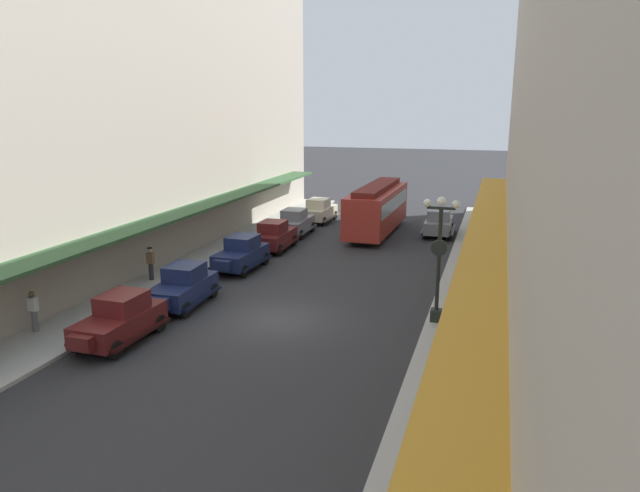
# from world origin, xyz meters

# --- Properties ---
(ground_plane) EXTENTS (200.00, 200.00, 0.00)m
(ground_plane) POSITION_xyz_m (0.00, 0.00, 0.00)
(ground_plane) COLOR #2D2D30
(sidewalk_left) EXTENTS (3.00, 60.00, 0.15)m
(sidewalk_left) POSITION_xyz_m (-7.50, 0.00, 0.07)
(sidewalk_left) COLOR #B7B5AD
(sidewalk_left) RESTS_ON ground
(sidewalk_right) EXTENTS (3.00, 60.00, 0.15)m
(sidewalk_right) POSITION_xyz_m (7.50, 0.00, 0.07)
(sidewalk_right) COLOR #B7B5AD
(sidewalk_right) RESTS_ON ground
(building_row_left) EXTENTS (4.30, 60.00, 20.21)m
(building_row_left) POSITION_xyz_m (-10.23, 0.00, 10.10)
(building_row_left) COLOR #B2A899
(building_row_left) RESTS_ON ground
(building_row_right) EXTENTS (4.30, 60.00, 19.35)m
(building_row_right) POSITION_xyz_m (10.23, 0.00, 9.67)
(building_row_right) COLOR #B2A899
(building_row_right) RESTS_ON ground
(parked_car_0) EXTENTS (2.23, 4.29, 1.84)m
(parked_car_0) POSITION_xyz_m (-4.81, 15.70, 0.94)
(parked_car_0) COLOR slate
(parked_car_0) RESTS_ON ground
(parked_car_1) EXTENTS (2.24, 4.29, 1.84)m
(parked_car_1) POSITION_xyz_m (-4.70, 6.62, 0.94)
(parked_car_1) COLOR #19234C
(parked_car_1) RESTS_ON ground
(parked_car_2) EXTENTS (2.28, 4.31, 1.84)m
(parked_car_2) POSITION_xyz_m (-4.56, 20.57, 0.94)
(parked_car_2) COLOR beige
(parked_car_2) RESTS_ON ground
(parked_car_3) EXTENTS (2.22, 4.29, 1.84)m
(parked_car_3) POSITION_xyz_m (4.71, 18.45, 0.94)
(parked_car_3) COLOR slate
(parked_car_3) RESTS_ON ground
(parked_car_4) EXTENTS (2.21, 4.29, 1.84)m
(parked_car_4) POSITION_xyz_m (-4.63, 11.33, 0.94)
(parked_car_4) COLOR #591919
(parked_car_4) RESTS_ON ground
(parked_car_5) EXTENTS (2.28, 4.31, 1.84)m
(parked_car_5) POSITION_xyz_m (-4.71, 0.45, 0.94)
(parked_car_5) COLOR #19234C
(parked_car_5) RESTS_ON ground
(parked_car_6) EXTENTS (2.20, 4.28, 1.84)m
(parked_car_6) POSITION_xyz_m (-4.88, -3.91, 0.94)
(parked_car_6) COLOR #591919
(parked_car_6) RESTS_ON ground
(streetcar) EXTENTS (2.67, 9.64, 3.46)m
(streetcar) POSITION_xyz_m (0.50, 17.81, 1.90)
(streetcar) COLOR #A52D23
(streetcar) RESTS_ON ground
(lamp_post_with_clock) EXTENTS (1.42, 0.44, 5.16)m
(lamp_post_with_clock) POSITION_xyz_m (6.40, 1.43, 2.99)
(lamp_post_with_clock) COLOR black
(lamp_post_with_clock) RESTS_ON sidewalk_right
(fire_hydrant) EXTENTS (0.24, 0.24, 0.82)m
(fire_hydrant) POSITION_xyz_m (-6.35, 3.97, 0.56)
(fire_hydrant) COLOR #B21E19
(fire_hydrant) RESTS_ON sidewalk_left
(pedestrian_0) EXTENTS (0.36, 0.28, 1.67)m
(pedestrian_0) POSITION_xyz_m (8.36, 2.15, 1.01)
(pedestrian_0) COLOR #2D2D33
(pedestrian_0) RESTS_ON sidewalk_right
(pedestrian_1) EXTENTS (0.36, 0.28, 1.67)m
(pedestrian_1) POSITION_xyz_m (-8.05, 3.05, 1.01)
(pedestrian_1) COLOR #2D2D33
(pedestrian_1) RESTS_ON sidewalk_left
(pedestrian_2) EXTENTS (0.36, 0.24, 1.64)m
(pedestrian_2) POSITION_xyz_m (-8.48, -4.34, 0.99)
(pedestrian_2) COLOR slate
(pedestrian_2) RESTS_ON sidewalk_left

